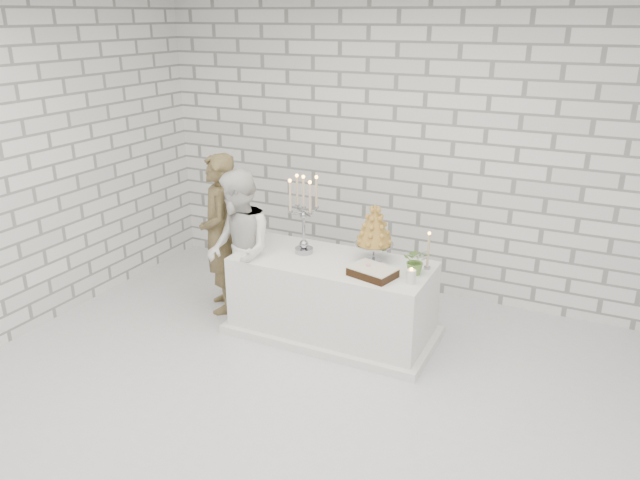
% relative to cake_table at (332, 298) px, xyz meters
% --- Properties ---
extents(ground, '(6.00, 5.00, 0.01)m').
position_rel_cake_table_xyz_m(ground, '(0.38, -1.17, -0.38)').
color(ground, silver).
rests_on(ground, ground).
extents(wall_back, '(6.00, 0.01, 3.00)m').
position_rel_cake_table_xyz_m(wall_back, '(0.38, 1.33, 1.12)').
color(wall_back, white).
rests_on(wall_back, ground).
extents(wall_left, '(0.01, 5.00, 3.00)m').
position_rel_cake_table_xyz_m(wall_left, '(-2.62, -1.17, 1.12)').
color(wall_left, white).
rests_on(wall_left, ground).
extents(cake_table, '(1.80, 0.80, 0.75)m').
position_rel_cake_table_xyz_m(cake_table, '(0.00, 0.00, 0.00)').
color(cake_table, white).
rests_on(cake_table, ground).
extents(groom, '(0.66, 0.70, 1.60)m').
position_rel_cake_table_xyz_m(groom, '(-1.24, 0.02, 0.43)').
color(groom, '#4F4128').
rests_on(groom, ground).
extents(bride, '(0.93, 0.94, 1.53)m').
position_rel_cake_table_xyz_m(bride, '(-0.87, -0.19, 0.39)').
color(bride, white).
rests_on(bride, ground).
extents(candelabra, '(0.34, 0.34, 0.74)m').
position_rel_cake_table_xyz_m(candelabra, '(-0.32, 0.05, 0.75)').
color(candelabra, '#95959F').
rests_on(candelabra, cake_table).
extents(croquembouche, '(0.42, 0.42, 0.54)m').
position_rel_cake_table_xyz_m(croquembouche, '(0.34, 0.15, 0.64)').
color(croquembouche, olive).
rests_on(croquembouche, cake_table).
extents(chocolate_cake, '(0.42, 0.35, 0.08)m').
position_rel_cake_table_xyz_m(chocolate_cake, '(0.46, -0.17, 0.42)').
color(chocolate_cake, black).
rests_on(chocolate_cake, cake_table).
extents(pillar_candle, '(0.09, 0.09, 0.12)m').
position_rel_cake_table_xyz_m(pillar_candle, '(0.79, -0.17, 0.44)').
color(pillar_candle, white).
rests_on(pillar_candle, cake_table).
extents(extra_taper, '(0.07, 0.07, 0.32)m').
position_rel_cake_table_xyz_m(extra_taper, '(0.83, 0.19, 0.54)').
color(extra_taper, '#D0B393').
rests_on(extra_taper, cake_table).
extents(flowers, '(0.27, 0.25, 0.24)m').
position_rel_cake_table_xyz_m(flowers, '(0.77, 0.04, 0.50)').
color(flowers, '#528438').
rests_on(flowers, cake_table).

